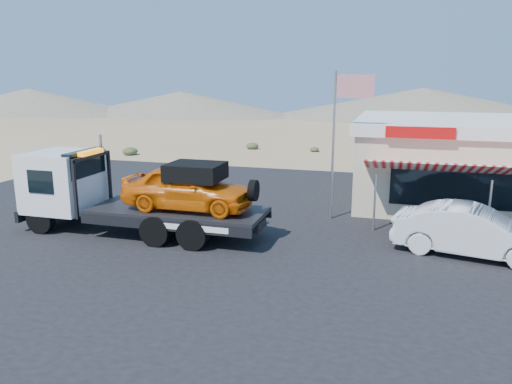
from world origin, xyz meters
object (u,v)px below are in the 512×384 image
white_sedan (473,231)px  tow_truck (135,190)px  flagpole (340,129)px  jerky_store (471,161)px

white_sedan → tow_truck: bearing=105.9°
flagpole → white_sedan: bearing=-32.4°
white_sedan → flagpole: bearing=69.2°
tow_truck → flagpole: flagpole is taller
tow_truck → white_sedan: size_ratio=1.84×
tow_truck → jerky_store: (12.59, 8.43, 0.33)m
white_sedan → jerky_store: bearing=6.0°
flagpole → jerky_store: bearing=38.8°
white_sedan → jerky_store: 7.66m
tow_truck → jerky_store: size_ratio=0.89×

